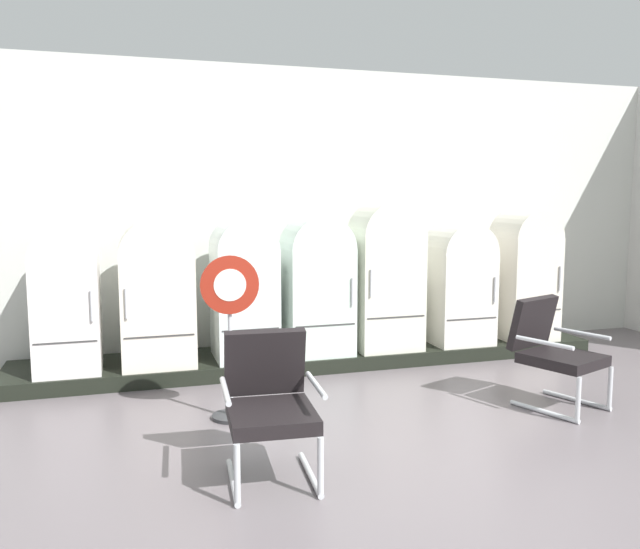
{
  "coord_description": "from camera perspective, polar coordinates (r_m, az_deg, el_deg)",
  "views": [
    {
      "loc": [
        -1.95,
        -3.5,
        1.81
      ],
      "look_at": [
        -0.05,
        2.75,
        1.01
      ],
      "focal_mm": 36.05,
      "sensor_mm": 36.0,
      "label": 1
    }
  ],
  "objects": [
    {
      "name": "refrigerator_6",
      "position": [
        7.84,
        17.69,
        0.3
      ],
      "size": [
        0.61,
        0.64,
        1.49
      ],
      "color": "silver",
      "rests_on": "display_plinth"
    },
    {
      "name": "display_plinth",
      "position": [
        7.03,
        -0.29,
        -7.28
      ],
      "size": [
        6.29,
        0.95,
        0.15
      ],
      "primitive_type": "cube",
      "color": "black",
      "rests_on": "ground"
    },
    {
      "name": "refrigerator_1",
      "position": [
        6.46,
        -14.3,
        -1.24
      ],
      "size": [
        0.7,
        0.63,
        1.44
      ],
      "color": "silver",
      "rests_on": "display_plinth"
    },
    {
      "name": "refrigerator_0",
      "position": [
        6.52,
        -21.58,
        -1.7
      ],
      "size": [
        0.59,
        0.7,
        1.38
      ],
      "color": "white",
      "rests_on": "display_plinth"
    },
    {
      "name": "sign_stand",
      "position": [
        5.24,
        -7.95,
        -5.75
      ],
      "size": [
        0.47,
        0.32,
        1.34
      ],
      "color": "#2D2D30",
      "rests_on": "ground"
    },
    {
      "name": "ground",
      "position": [
        4.41,
        11.63,
        -17.74
      ],
      "size": [
        12.0,
        10.0,
        0.05
      ],
      "primitive_type": "cube",
      "color": "slate"
    },
    {
      "name": "armchair_right",
      "position": [
        5.91,
        19.96,
        -6.17
      ],
      "size": [
        0.77,
        0.85,
        0.93
      ],
      "color": "silver",
      "rests_on": "ground"
    },
    {
      "name": "back_wall",
      "position": [
        7.42,
        -1.71,
        5.64
      ],
      "size": [
        11.76,
        0.12,
        3.23
      ],
      "color": "silver",
      "rests_on": "ground"
    },
    {
      "name": "armchair_left",
      "position": [
        4.22,
        -4.52,
        -11.03
      ],
      "size": [
        0.65,
        0.74,
        0.93
      ],
      "color": "silver",
      "rests_on": "ground"
    },
    {
      "name": "refrigerator_5",
      "position": [
        7.39,
        12.23,
        -0.51
      ],
      "size": [
        0.65,
        0.64,
        1.36
      ],
      "color": "silver",
      "rests_on": "display_plinth"
    },
    {
      "name": "refrigerator_4",
      "position": [
        6.97,
        5.86,
        0.25
      ],
      "size": [
        0.7,
        0.61,
        1.6
      ],
      "color": "silver",
      "rests_on": "display_plinth"
    },
    {
      "name": "refrigerator_2",
      "position": [
        6.59,
        -6.77,
        -0.89
      ],
      "size": [
        0.61,
        0.71,
        1.44
      ],
      "color": "white",
      "rests_on": "display_plinth"
    },
    {
      "name": "refrigerator_3",
      "position": [
        6.73,
        -0.25,
        -0.62
      ],
      "size": [
        0.68,
        0.62,
        1.46
      ],
      "color": "silver",
      "rests_on": "display_plinth"
    }
  ]
}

